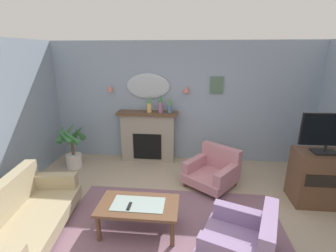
{
  "coord_description": "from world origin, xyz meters",
  "views": [
    {
      "loc": [
        0.23,
        -2.43,
        2.43
      ],
      "look_at": [
        -0.18,
        1.65,
        1.16
      ],
      "focal_mm": 25.6,
      "sensor_mm": 36.0,
      "label": 1
    }
  ],
  "objects_px": {
    "potted_plant_tall_palm": "(72,145)",
    "fireplace": "(148,137)",
    "coffee_table": "(138,208)",
    "tv_remote": "(129,206)",
    "mantel_vase_centre": "(149,104)",
    "mantel_vase_right": "(161,104)",
    "wall_sconce_right": "(186,89)",
    "armchair_beside_couch": "(244,239)",
    "mantel_vase_left": "(170,105)",
    "tv_flatscreen": "(329,132)",
    "framed_picture": "(217,85)",
    "floral_couch": "(21,216)",
    "tv_cabinet": "(318,178)",
    "wall_mirror": "(148,86)",
    "armchair_near_fireplace": "(213,170)",
    "wall_sconce_left": "(110,88)"
  },
  "relations": [
    {
      "from": "potted_plant_tall_palm",
      "to": "fireplace",
      "type": "bearing_deg",
      "value": 18.82
    },
    {
      "from": "coffee_table",
      "to": "tv_remote",
      "type": "xyz_separation_m",
      "value": [
        -0.1,
        -0.07,
        0.07
      ]
    },
    {
      "from": "mantel_vase_centre",
      "to": "mantel_vase_right",
      "type": "xyz_separation_m",
      "value": [
        0.25,
        0.0,
        0.02
      ]
    },
    {
      "from": "fireplace",
      "to": "potted_plant_tall_palm",
      "type": "distance_m",
      "value": 1.66
    },
    {
      "from": "wall_sconce_right",
      "to": "armchair_beside_couch",
      "type": "bearing_deg",
      "value": -74.4
    },
    {
      "from": "mantel_vase_left",
      "to": "wall_sconce_right",
      "type": "xyz_separation_m",
      "value": [
        0.35,
        0.12,
        0.33
      ]
    },
    {
      "from": "tv_remote",
      "to": "tv_flatscreen",
      "type": "distance_m",
      "value": 3.2
    },
    {
      "from": "framed_picture",
      "to": "potted_plant_tall_palm",
      "type": "relative_size",
      "value": 0.36
    },
    {
      "from": "floral_couch",
      "to": "potted_plant_tall_palm",
      "type": "xyz_separation_m",
      "value": [
        -0.29,
        2.06,
        0.19
      ]
    },
    {
      "from": "mantel_vase_centre",
      "to": "potted_plant_tall_palm",
      "type": "xyz_separation_m",
      "value": [
        -1.62,
        -0.51,
        -0.82
      ]
    },
    {
      "from": "wall_sconce_right",
      "to": "fireplace",
      "type": "bearing_deg",
      "value": -173.84
    },
    {
      "from": "armchair_beside_couch",
      "to": "tv_cabinet",
      "type": "bearing_deg",
      "value": 42.81
    },
    {
      "from": "armchair_beside_couch",
      "to": "mantel_vase_left",
      "type": "bearing_deg",
      "value": 112.89
    },
    {
      "from": "tv_cabinet",
      "to": "tv_flatscreen",
      "type": "distance_m",
      "value": 0.8
    },
    {
      "from": "wall_mirror",
      "to": "tv_flatscreen",
      "type": "height_order",
      "value": "wall_mirror"
    },
    {
      "from": "tv_remote",
      "to": "fireplace",
      "type": "bearing_deg",
      "value": 94.21
    },
    {
      "from": "mantel_vase_right",
      "to": "floral_couch",
      "type": "height_order",
      "value": "mantel_vase_right"
    },
    {
      "from": "wall_sconce_right",
      "to": "armchair_near_fireplace",
      "type": "height_order",
      "value": "wall_sconce_right"
    },
    {
      "from": "framed_picture",
      "to": "tv_flatscreen",
      "type": "bearing_deg",
      "value": -43.83
    },
    {
      "from": "wall_mirror",
      "to": "tv_remote",
      "type": "xyz_separation_m",
      "value": [
        0.18,
        -2.56,
        -1.26
      ]
    },
    {
      "from": "wall_mirror",
      "to": "wall_sconce_left",
      "type": "distance_m",
      "value": 0.85
    },
    {
      "from": "framed_picture",
      "to": "armchair_beside_couch",
      "type": "height_order",
      "value": "framed_picture"
    },
    {
      "from": "fireplace",
      "to": "wall_sconce_right",
      "type": "bearing_deg",
      "value": 6.16
    },
    {
      "from": "armchair_beside_couch",
      "to": "armchair_near_fireplace",
      "type": "height_order",
      "value": "same"
    },
    {
      "from": "tv_remote",
      "to": "tv_flatscreen",
      "type": "bearing_deg",
      "value": 19.68
    },
    {
      "from": "mantel_vase_right",
      "to": "framed_picture",
      "type": "distance_m",
      "value": 1.28
    },
    {
      "from": "potted_plant_tall_palm",
      "to": "armchair_near_fireplace",
      "type": "bearing_deg",
      "value": -8.2
    },
    {
      "from": "wall_sconce_left",
      "to": "floral_couch",
      "type": "height_order",
      "value": "wall_sconce_left"
    },
    {
      "from": "wall_mirror",
      "to": "floral_couch",
      "type": "bearing_deg",
      "value": -114.97
    },
    {
      "from": "potted_plant_tall_palm",
      "to": "armchair_beside_couch",
      "type": "bearing_deg",
      "value": -34.22
    },
    {
      "from": "framed_picture",
      "to": "armchair_beside_couch",
      "type": "bearing_deg",
      "value": -87.35
    },
    {
      "from": "mantel_vase_right",
      "to": "tv_cabinet",
      "type": "relative_size",
      "value": 0.44
    },
    {
      "from": "framed_picture",
      "to": "floral_couch",
      "type": "bearing_deg",
      "value": -135.28
    },
    {
      "from": "mantel_vase_left",
      "to": "tv_remote",
      "type": "height_order",
      "value": "mantel_vase_left"
    },
    {
      "from": "tv_cabinet",
      "to": "potted_plant_tall_palm",
      "type": "distance_m",
      "value": 4.73
    },
    {
      "from": "mantel_vase_left",
      "to": "tv_flatscreen",
      "type": "distance_m",
      "value": 2.93
    },
    {
      "from": "armchair_near_fireplace",
      "to": "tv_cabinet",
      "type": "relative_size",
      "value": 1.26
    },
    {
      "from": "tv_flatscreen",
      "to": "fireplace",
      "type": "bearing_deg",
      "value": 155.99
    },
    {
      "from": "fireplace",
      "to": "tv_flatscreen",
      "type": "bearing_deg",
      "value": -24.01
    },
    {
      "from": "wall_sconce_right",
      "to": "framed_picture",
      "type": "relative_size",
      "value": 0.39
    },
    {
      "from": "mantel_vase_centre",
      "to": "mantel_vase_left",
      "type": "bearing_deg",
      "value": 0.0
    },
    {
      "from": "wall_mirror",
      "to": "wall_sconce_right",
      "type": "height_order",
      "value": "wall_mirror"
    },
    {
      "from": "mantel_vase_right",
      "to": "wall_sconce_left",
      "type": "relative_size",
      "value": 2.8
    },
    {
      "from": "armchair_beside_couch",
      "to": "fireplace",
      "type": "bearing_deg",
      "value": 121.06
    },
    {
      "from": "fireplace",
      "to": "mantel_vase_right",
      "type": "xyz_separation_m",
      "value": [
        0.3,
        -0.03,
        0.79
      ]
    },
    {
      "from": "mantel_vase_centre",
      "to": "coffee_table",
      "type": "relative_size",
      "value": 0.33
    },
    {
      "from": "mantel_vase_centre",
      "to": "framed_picture",
      "type": "bearing_deg",
      "value": 7.08
    },
    {
      "from": "mantel_vase_right",
      "to": "tv_flatscreen",
      "type": "xyz_separation_m",
      "value": [
        2.79,
        -1.35,
        -0.11
      ]
    },
    {
      "from": "potted_plant_tall_palm",
      "to": "tv_cabinet",
      "type": "bearing_deg",
      "value": -10.01
    },
    {
      "from": "wall_sconce_right",
      "to": "framed_picture",
      "type": "height_order",
      "value": "framed_picture"
    }
  ]
}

